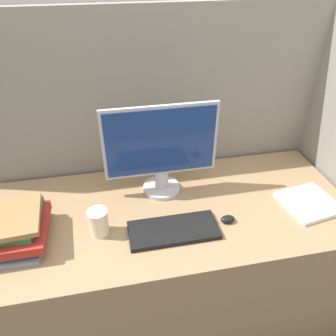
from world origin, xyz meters
The scene contains 8 objects.
cubicle_panel_rear centered at (0.00, 0.76, 0.77)m, with size 2.05×0.04×1.54m.
desk centered at (0.00, 0.36, 0.37)m, with size 1.65×0.72×0.74m.
monitor centered at (-0.02, 0.52, 0.96)m, with size 0.52×0.18×0.44m.
keyboard centered at (-0.02, 0.22, 0.75)m, with size 0.37×0.16×0.02m.
mouse centered at (0.22, 0.24, 0.76)m, with size 0.06×0.04×0.03m.
coffee_cup centered at (-0.32, 0.28, 0.80)m, with size 0.08×0.08×0.12m.
book_stack centered at (-0.64, 0.30, 0.81)m, with size 0.25×0.30×0.13m.
paper_pile centered at (0.63, 0.27, 0.75)m, with size 0.26×0.26×0.02m.
Camera 1 is at (-0.24, -0.73, 1.73)m, focal length 35.00 mm.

